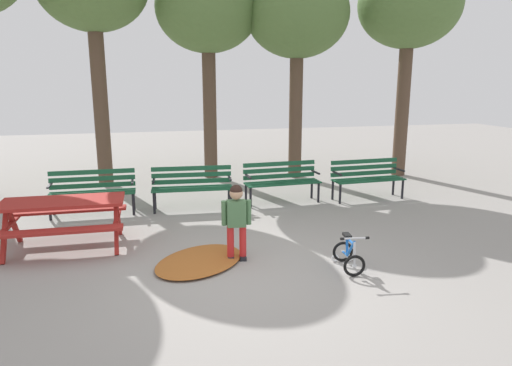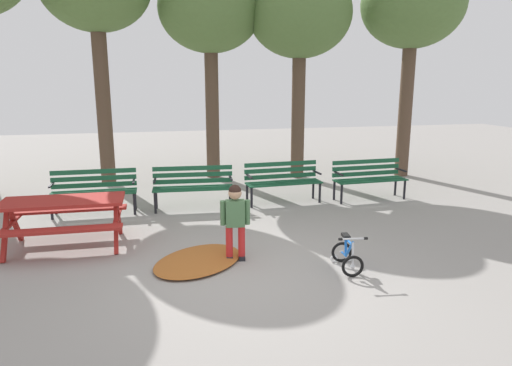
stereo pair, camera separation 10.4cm
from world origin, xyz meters
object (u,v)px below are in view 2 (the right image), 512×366
(park_bench_left, at_px, (193,184))
(park_bench_right, at_px, (283,179))
(picnic_table, at_px, (64,211))
(park_bench_far_left, at_px, (94,188))
(park_bench_far_right, at_px, (369,176))
(child_standing, at_px, (235,216))
(kids_bicycle, at_px, (347,255))

(park_bench_left, bearing_deg, park_bench_right, 2.15)
(picnic_table, bearing_deg, park_bench_far_left, 82.48)
(park_bench_far_right, bearing_deg, park_bench_far_left, 178.54)
(park_bench_right, xyz_separation_m, child_standing, (-1.56, -2.96, 0.15))
(park_bench_far_left, bearing_deg, child_standing, -52.88)
(park_bench_right, bearing_deg, park_bench_left, -177.85)
(park_bench_left, height_order, park_bench_far_right, same)
(park_bench_far_left, bearing_deg, kids_bicycle, -44.66)
(park_bench_right, height_order, kids_bicycle, park_bench_right)
(picnic_table, distance_m, child_standing, 2.72)
(park_bench_far_right, bearing_deg, park_bench_right, 175.61)
(child_standing, height_order, kids_bicycle, child_standing)
(park_bench_far_right, distance_m, kids_bicycle, 4.04)
(park_bench_far_left, bearing_deg, picnic_table, -97.52)
(park_bench_far_left, distance_m, park_bench_right, 3.79)
(picnic_table, height_order, park_bench_far_left, park_bench_far_left)
(picnic_table, height_order, kids_bicycle, picnic_table)
(park_bench_left, distance_m, child_standing, 2.91)
(park_bench_far_right, relative_size, child_standing, 1.45)
(park_bench_left, bearing_deg, picnic_table, -140.36)
(picnic_table, relative_size, kids_bicycle, 3.05)
(kids_bicycle, bearing_deg, park_bench_far_right, 59.84)
(picnic_table, xyz_separation_m, child_standing, (2.48, -1.10, 0.07))
(park_bench_far_left, height_order, child_standing, child_standing)
(park_bench_left, bearing_deg, kids_bicycle, -63.62)
(child_standing, bearing_deg, park_bench_left, 96.53)
(park_bench_left, bearing_deg, park_bench_far_left, 177.91)
(kids_bicycle, bearing_deg, park_bench_right, 88.04)
(park_bench_far_left, xyz_separation_m, kids_bicycle, (3.67, -3.63, -0.31))
(child_standing, distance_m, kids_bicycle, 1.65)
(park_bench_right, bearing_deg, child_standing, -117.79)
(picnic_table, height_order, park_bench_far_right, park_bench_far_right)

